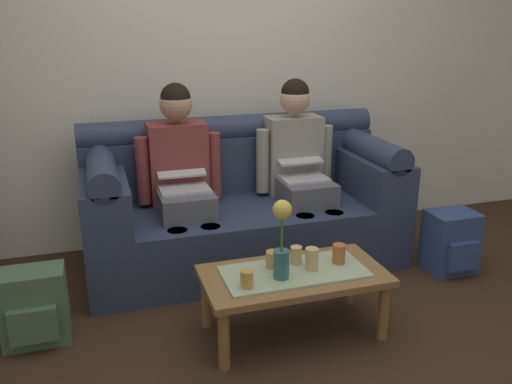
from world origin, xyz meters
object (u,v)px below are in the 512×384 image
object	(u,v)px
coffee_table	(294,280)
cup_far_left	(312,259)
flower_vase	(282,238)
cup_near_right	(339,254)
backpack_right	(451,243)
cup_near_left	(247,279)
person_right	(299,163)
person_left	(181,173)
couch	(242,208)
cup_far_center	(273,259)
cup_far_right	(296,255)
backpack_left	(34,308)

from	to	relation	value
coffee_table	cup_far_left	distance (m)	0.15
flower_vase	cup_near_right	world-z (taller)	flower_vase
flower_vase	cup_near_right	xyz separation A→B (m)	(0.35, 0.07, -0.16)
coffee_table	backpack_right	world-z (taller)	backpack_right
coffee_table	cup_near_left	world-z (taller)	cup_near_left
coffee_table	person_right	bearing A→B (deg)	67.48
person_left	backpack_right	bearing A→B (deg)	-19.90
coffee_table	backpack_right	distance (m)	1.32
cup_near_right	couch	bearing A→B (deg)	105.23
cup_far_center	cup_far_right	xyz separation A→B (m)	(0.13, 0.00, 0.00)
cup_far_right	coffee_table	bearing A→B (deg)	-117.43
person_right	backpack_left	world-z (taller)	person_right
cup_far_center	cup_far_left	distance (m)	0.20
cup_far_center	backpack_right	bearing A→B (deg)	12.64
person_right	coffee_table	world-z (taller)	person_right
person_right	backpack_right	distance (m)	1.14
cup_far_right	couch	bearing A→B (deg)	92.63
cup_near_right	backpack_left	world-z (taller)	cup_near_right
person_right	person_left	bearing A→B (deg)	179.98
coffee_table	backpack_right	xyz separation A→B (m)	(1.26, 0.38, -0.11)
cup_near_right	cup_far_center	size ratio (longest dim) A/B	1.20
couch	person_left	bearing A→B (deg)	-179.61
person_left	cup_near_left	world-z (taller)	person_left
coffee_table	cup_near_right	xyz separation A→B (m)	(0.26, 0.02, 0.11)
couch	cup_far_right	size ratio (longest dim) A/B	21.95
person_right	cup_far_right	xyz separation A→B (m)	(-0.37, -0.90, -0.25)
cup_far_left	person_right	bearing A→B (deg)	72.40
person_right	flower_vase	size ratio (longest dim) A/B	2.96
person_left	backpack_left	xyz separation A→B (m)	(-0.89, -0.67, -0.46)
flower_vase	cup_far_center	xyz separation A→B (m)	(0.00, 0.13, -0.17)
person_right	coffee_table	bearing A→B (deg)	-112.52
cup_far_right	cup_far_center	bearing A→B (deg)	-178.87
person_left	backpack_right	world-z (taller)	person_left
couch	coffee_table	world-z (taller)	couch
backpack_left	cup_far_right	bearing A→B (deg)	-9.98
cup_near_right	cup_far_center	xyz separation A→B (m)	(-0.35, 0.06, -0.01)
cup_far_left	cup_far_right	bearing A→B (deg)	118.09
person_left	cup_near_right	world-z (taller)	person_left
person_right	cup_far_right	size ratio (longest dim) A/B	12.90
cup_near_left	person_right	bearing A→B (deg)	57.35
person_right	cup_near_left	world-z (taller)	person_right
cup_far_center	coffee_table	bearing A→B (deg)	-41.12
backpack_right	person_left	bearing A→B (deg)	160.10
cup_far_center	cup_far_left	xyz separation A→B (m)	(0.18, -0.09, 0.02)
person_right	cup_near_right	size ratio (longest dim) A/B	11.83
couch	coffee_table	distance (m)	0.99
person_left	cup_far_right	xyz separation A→B (m)	(0.45, -0.90, -0.25)
person_left	person_right	distance (m)	0.81
couch	cup_far_left	distance (m)	1.00
couch	cup_near_right	bearing A→B (deg)	-74.77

